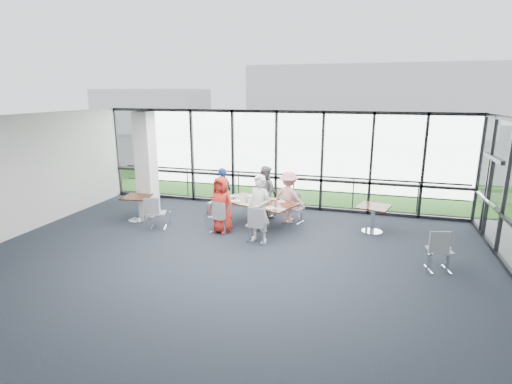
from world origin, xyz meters
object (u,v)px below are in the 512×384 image
(chair_main_fl, at_px, (267,200))
(chair_main_fr, at_px, (295,209))
(diner_far_right, at_px, (289,197))
(chair_main_nl, at_px, (220,217))
(diner_far_left, at_px, (266,191))
(diner_end, at_px, (223,193))
(structural_column, at_px, (146,165))
(chair_main_nr, at_px, (257,224))
(chair_main_end, at_px, (217,202))
(chair_spare_lb, at_px, (149,201))
(side_table_left, at_px, (137,201))
(diner_near_right, at_px, (259,209))
(side_table_right, at_px, (373,210))
(chair_spare_la, at_px, (158,213))
(chair_spare_r, at_px, (440,250))
(main_table, at_px, (259,205))
(diner_near_left, at_px, (222,205))

(chair_main_fl, relative_size, chair_main_fr, 1.17)
(diner_far_right, distance_m, chair_main_nl, 2.15)
(diner_far_left, xyz_separation_m, diner_end, (-1.21, -0.49, -0.02))
(structural_column, height_order, chair_main_nr, structural_column)
(chair_main_fr, xyz_separation_m, chair_main_end, (-2.42, -0.16, 0.04))
(chair_main_end, relative_size, chair_spare_lb, 1.09)
(chair_main_nl, distance_m, chair_main_fr, 2.32)
(chair_main_fl, bearing_deg, diner_end, 51.84)
(side_table_left, xyz_separation_m, diner_near_right, (3.99, -0.68, 0.27))
(side_table_left, distance_m, diner_end, 2.58)
(side_table_right, xyz_separation_m, chair_spare_la, (-5.83, -1.36, -0.17))
(structural_column, relative_size, chair_spare_la, 3.56)
(structural_column, distance_m, diner_far_left, 3.74)
(diner_far_left, height_order, diner_far_right, diner_far_left)
(structural_column, xyz_separation_m, side_table_right, (6.75, 0.29, -0.98))
(diner_far_left, bearing_deg, diner_end, 56.20)
(chair_main_nl, xyz_separation_m, chair_spare_r, (5.41, -0.96, 0.03))
(side_table_left, xyz_separation_m, chair_spare_lb, (-0.05, 0.72, -0.19))
(main_table, xyz_separation_m, diner_far_left, (-0.08, 1.03, 0.16))
(main_table, bearing_deg, diner_end, 177.48)
(side_table_left, bearing_deg, chair_main_fl, 23.83)
(side_table_left, relative_size, chair_main_fr, 1.03)
(chair_main_end, height_order, chair_spare_lb, chair_main_end)
(diner_far_right, xyz_separation_m, chair_spare_r, (3.79, -2.33, -0.30))
(diner_end, bearing_deg, chair_main_nl, 22.51)
(side_table_right, height_order, diner_near_left, diner_near_left)
(chair_main_fl, xyz_separation_m, chair_spare_lb, (-3.64, -0.87, -0.06))
(side_table_right, relative_size, chair_main_fl, 1.01)
(chair_main_nr, bearing_deg, chair_main_fr, 77.44)
(diner_near_left, relative_size, chair_main_fl, 1.61)
(main_table, distance_m, chair_main_fr, 1.17)
(main_table, distance_m, diner_end, 1.40)
(chair_main_nr, height_order, chair_main_fl, chair_main_fl)
(chair_main_fr, bearing_deg, chair_main_end, 22.83)
(main_table, bearing_deg, chair_spare_la, -140.89)
(diner_end, xyz_separation_m, chair_spare_la, (-1.42, -1.46, -0.33))
(chair_main_fl, bearing_deg, chair_main_fr, -177.17)
(diner_near_right, distance_m, chair_main_nl, 1.38)
(diner_far_right, xyz_separation_m, chair_main_fr, (0.20, 0.06, -0.35))
(side_table_right, xyz_separation_m, chair_spare_lb, (-6.82, -0.18, -0.20))
(side_table_right, distance_m, chair_main_nl, 4.20)
(side_table_right, distance_m, chair_main_end, 4.62)
(chair_main_nl, bearing_deg, chair_spare_r, 4.98)
(diner_near_right, bearing_deg, chair_main_fl, 118.75)
(diner_far_right, relative_size, chair_main_fl, 1.58)
(diner_far_right, distance_m, chair_main_nr, 1.86)
(chair_main_end, relative_size, chair_spare_r, 0.99)
(chair_main_nl, relative_size, chair_spare_la, 0.97)
(diner_near_right, relative_size, diner_end, 1.13)
(structural_column, relative_size, chair_spare_r, 3.44)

